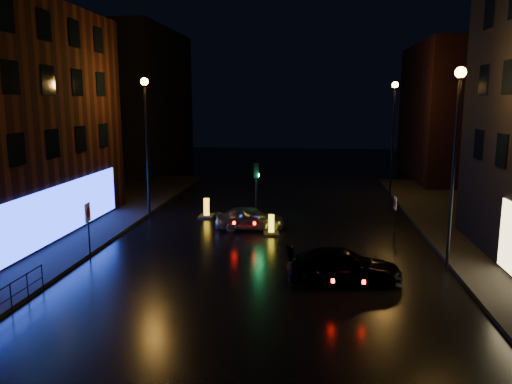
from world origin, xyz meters
TOP-DOWN VIEW (x-y plane):
  - ground at (0.00, 0.00)m, footprint 120.00×120.00m
  - building_far_left at (-16.00, 35.00)m, footprint 8.00×16.00m
  - building_far_right at (15.00, 32.00)m, footprint 8.00×14.00m
  - street_lamp_lfar at (-7.80, 14.00)m, footprint 0.44×0.44m
  - street_lamp_rnear at (7.80, 6.00)m, footprint 0.44×0.44m
  - street_lamp_rfar at (7.80, 22.00)m, footprint 0.44×0.44m
  - traffic_signal at (-1.20, 14.00)m, footprint 1.40×2.40m
  - silver_hatchback at (-1.31, 11.77)m, footprint 3.97×2.04m
  - dark_sedan at (3.37, 4.04)m, footprint 4.71×2.30m
  - bollard_near at (-0.05, 10.97)m, footprint 0.95×1.30m
  - bollard_far at (-4.33, 14.47)m, footprint 0.89×1.33m
  - road_sign_left at (-7.90, 5.87)m, footprint 0.15×0.62m
  - road_sign_right at (6.50, 11.66)m, footprint 0.09×0.49m

SIDE VIEW (x-z plane):
  - ground at x=0.00m, z-range 0.00..0.00m
  - bollard_near at x=-0.05m, z-range -0.30..0.76m
  - bollard_far at x=-4.33m, z-range -0.33..0.83m
  - traffic_signal at x=-1.20m, z-range -1.22..2.23m
  - silver_hatchback at x=-1.31m, z-range 0.00..1.29m
  - dark_sedan at x=3.37m, z-range 0.00..1.32m
  - road_sign_right at x=6.50m, z-range 0.51..2.53m
  - road_sign_left at x=-7.90m, z-range 0.63..3.17m
  - street_lamp_lfar at x=-7.80m, z-range 1.38..9.75m
  - street_lamp_rnear at x=7.80m, z-range 1.38..9.75m
  - street_lamp_rfar at x=7.80m, z-range 1.38..9.75m
  - building_far_right at x=15.00m, z-range 0.00..12.00m
  - building_far_left at x=-16.00m, z-range 0.00..14.00m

